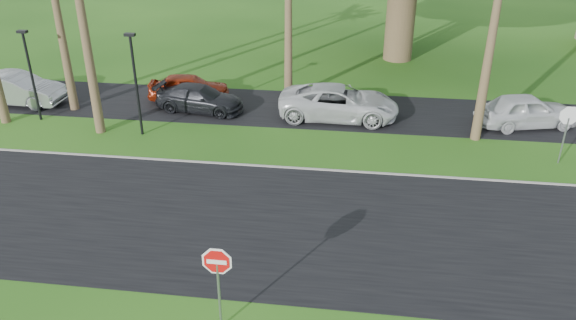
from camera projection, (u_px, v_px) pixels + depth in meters
The scene contains 13 objects.
ground at pixel (229, 256), 17.41m from camera, with size 120.00×120.00×0.00m, color #1E4A12.
road at pixel (242, 221), 19.17m from camera, with size 120.00×8.00×0.02m, color black.
parking_strip at pixel (284, 108), 28.45m from camera, with size 120.00×5.00×0.02m, color black.
curb at pixel (262, 166), 22.74m from camera, with size 120.00×0.12×0.06m, color gray.
stop_sign_near at pixel (218, 272), 13.90m from camera, with size 1.05×0.07×2.62m.
stop_sign_far at pixel (568, 123), 22.26m from camera, with size 1.05×0.07×2.62m.
streetlight_left at pixel (30, 70), 26.04m from camera, with size 0.45×0.25×4.34m.
streetlight_right at pixel (135, 79), 24.43m from camera, with size 0.45×0.25×4.64m.
car_silver at pixel (16, 89), 28.64m from camera, with size 1.70×4.86×1.60m, color #9FA1A5.
car_red at pixel (189, 88), 29.15m from camera, with size 1.66×4.12×1.40m, color maroon.
car_dark at pixel (200, 99), 27.89m from camera, with size 1.79×4.41×1.28m, color black.
car_minivan at pixel (339, 103), 26.96m from camera, with size 2.64×5.73×1.59m, color silver.
car_pickup at pixel (527, 111), 26.08m from camera, with size 1.84×4.58×1.56m, color silver.
Camera 1 is at (3.71, -13.80, 10.54)m, focal length 35.00 mm.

